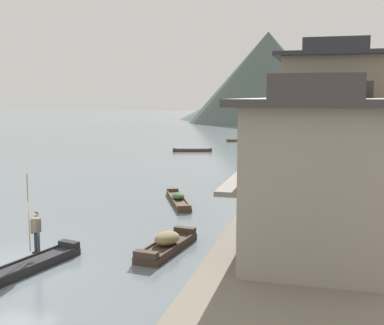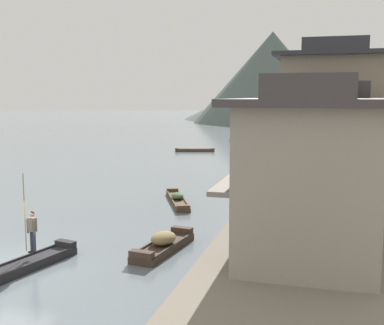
{
  "view_description": "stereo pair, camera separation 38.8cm",
  "coord_description": "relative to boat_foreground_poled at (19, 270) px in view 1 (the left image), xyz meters",
  "views": [
    {
      "loc": [
        11.17,
        -15.62,
        6.42
      ],
      "look_at": [
        2.86,
        15.74,
        2.02
      ],
      "focal_mm": 45.76,
      "sensor_mm": 36.0,
      "label": 1
    },
    {
      "loc": [
        11.54,
        -15.52,
        6.42
      ],
      "look_at": [
        2.86,
        15.74,
        2.02
      ],
      "focal_mm": 45.76,
      "sensor_mm": 36.0,
      "label": 2
    }
  ],
  "objects": [
    {
      "name": "boat_moored_second",
      "position": [
        2.16,
        13.08,
        0.02
      ],
      "size": [
        2.97,
        5.23,
        0.61
      ],
      "color": "brown",
      "rests_on": "ground"
    },
    {
      "name": "boat_moored_nearest",
      "position": [
        5.16,
        20.37,
        -0.04
      ],
      "size": [
        1.88,
        5.79,
        0.4
      ],
      "color": "#33281E",
      "rests_on": "ground"
    },
    {
      "name": "boat_moored_far",
      "position": [
        4.38,
        3.95,
        0.13
      ],
      "size": [
        1.6,
        4.2,
        0.82
      ],
      "color": "#423328",
      "rests_on": "ground"
    },
    {
      "name": "house_waterfront_second",
      "position": [
        10.78,
        9.64,
        3.73
      ],
      "size": [
        6.58,
        6.96,
        6.14
      ],
      "color": "gray",
      "rests_on": "riverbank_right"
    },
    {
      "name": "hill_far_east",
      "position": [
        -0.53,
        124.92,
        7.09
      ],
      "size": [
        46.37,
        46.37,
        14.52
      ],
      "primitive_type": "cone",
      "color": "#4C5B56",
      "rests_on": "ground"
    },
    {
      "name": "boat_midriver_drifting",
      "position": [
        -4.09,
        40.12,
        -0.04
      ],
      "size": [
        4.65,
        2.01,
        0.41
      ],
      "color": "#423328",
      "rests_on": "ground"
    },
    {
      "name": "boatman_person",
      "position": [
        0.18,
        0.9,
        1.37
      ],
      "size": [
        0.55,
        0.34,
        3.04
      ],
      "color": "black",
      "rests_on": "boat_foreground_poled"
    },
    {
      "name": "boat_foreground_poled",
      "position": [
        0.0,
        0.0,
        0.0
      ],
      "size": [
        2.2,
        5.71,
        0.54
      ],
      "color": "#232326",
      "rests_on": "ground"
    },
    {
      "name": "ground_plane",
      "position": [
        -0.72,
        0.76,
        -0.17
      ],
      "size": [
        400.0,
        400.0,
        0.0
      ],
      "primitive_type": "plane",
      "color": "slate"
    },
    {
      "name": "house_waterfront_nearest",
      "position": [
        10.23,
        2.39,
        3.74
      ],
      "size": [
        5.48,
        7.21,
        6.14
      ],
      "color": "gray",
      "rests_on": "riverbank_right"
    },
    {
      "name": "hill_far_west",
      "position": [
        -2.7,
        106.5,
        10.77
      ],
      "size": [
        38.33,
        38.33,
        21.87
      ],
      "primitive_type": "cone",
      "color": "#4C5B56",
      "rests_on": "ground"
    },
    {
      "name": "riverbank_right",
      "position": [
        15.71,
        30.76,
        0.28
      ],
      "size": [
        18.0,
        110.0,
        0.91
      ],
      "primitive_type": "cube",
      "color": "slate",
      "rests_on": "ground"
    },
    {
      "name": "boat_midriver_upstream",
      "position": [
        5.14,
        53.3,
        0.04
      ],
      "size": [
        2.11,
        5.53,
        0.66
      ],
      "color": "#232326",
      "rests_on": "ground"
    },
    {
      "name": "mooring_post_dock_mid",
      "position": [
        7.06,
        16.29,
        1.19
      ],
      "size": [
        0.2,
        0.2,
        0.91
      ],
      "primitive_type": "cylinder",
      "color": "#473828",
      "rests_on": "riverbank_right"
    },
    {
      "name": "hill_far_centre",
      "position": [
        -3.0,
        124.85,
        6.27
      ],
      "size": [
        52.53,
        52.53,
        12.88
      ],
      "primitive_type": "cone",
      "color": "#4C5B56",
      "rests_on": "ground"
    },
    {
      "name": "house_waterfront_narrow",
      "position": [
        10.95,
        21.96,
        5.03
      ],
      "size": [
        6.92,
        6.76,
        8.74
      ],
      "color": "#75604C",
      "rests_on": "riverbank_right"
    },
    {
      "name": "house_waterfront_tall",
      "position": [
        11.02,
        16.18,
        5.04
      ],
      "size": [
        7.07,
        5.72,
        8.74
      ],
      "color": "gray",
      "rests_on": "riverbank_right"
    },
    {
      "name": "boat_moored_third",
      "position": [
        -0.75,
        54.09,
        -0.03
      ],
      "size": [
        3.84,
        2.17,
        0.4
      ],
      "color": "brown",
      "rests_on": "ground"
    },
    {
      "name": "mooring_post_dock_near",
      "position": [
        7.06,
        8.18,
        1.13
      ],
      "size": [
        0.2,
        0.2,
        0.78
      ],
      "primitive_type": "cylinder",
      "color": "#473828",
      "rests_on": "riverbank_right"
    }
  ]
}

